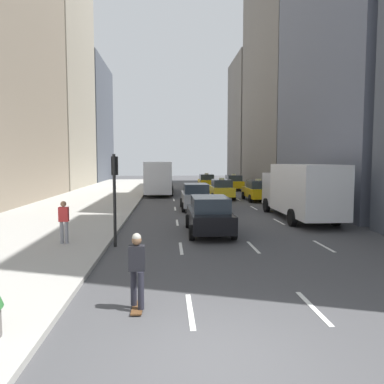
# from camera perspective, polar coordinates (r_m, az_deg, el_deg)

# --- Properties ---
(ground_plane) EXTENTS (160.00, 160.00, 0.00)m
(ground_plane) POSITION_cam_1_polar(r_m,az_deg,el_deg) (6.95, 2.60, -23.89)
(ground_plane) COLOR #474749
(sidewalk_left) EXTENTS (8.00, 66.00, 0.15)m
(sidewalk_left) POSITION_cam_1_polar(r_m,az_deg,el_deg) (33.82, -14.42, -0.94)
(sidewalk_left) COLOR #ADAAA3
(sidewalk_left) RESTS_ON ground
(lane_markings) EXTENTS (5.72, 56.00, 0.01)m
(lane_markings) POSITION_cam_1_polar(r_m,az_deg,el_deg) (29.44, 2.76, -1.76)
(lane_markings) COLOR white
(lane_markings) RESTS_ON ground
(building_row_left) EXTENTS (6.00, 66.82, 34.63)m
(building_row_left) POSITION_cam_1_polar(r_m,az_deg,el_deg) (43.16, -22.67, 17.84)
(building_row_left) COLOR slate
(building_row_left) RESTS_ON ground
(building_row_right) EXTENTS (6.00, 54.92, 28.47)m
(building_row_right) POSITION_cam_1_polar(r_m,az_deg,el_deg) (35.23, 18.79, 20.25)
(building_row_right) COLOR #4C515B
(building_row_right) RESTS_ON ground
(taxi_lead) EXTENTS (2.02, 4.40, 1.87)m
(taxi_lead) POSITION_cam_1_polar(r_m,az_deg,el_deg) (33.03, 4.49, 0.46)
(taxi_lead) COLOR yellow
(taxi_lead) RESTS_ON ground
(taxi_second) EXTENTS (2.02, 4.40, 1.87)m
(taxi_second) POSITION_cam_1_polar(r_m,az_deg,el_deg) (43.21, 6.32, 1.45)
(taxi_second) COLOR yellow
(taxi_second) RESTS_ON ground
(taxi_third) EXTENTS (2.02, 4.40, 1.87)m
(taxi_third) POSITION_cam_1_polar(r_m,az_deg,el_deg) (45.83, 2.21, 1.66)
(taxi_third) COLOR yellow
(taxi_third) RESTS_ON ground
(taxi_fourth) EXTENTS (2.02, 4.40, 1.87)m
(taxi_fourth) POSITION_cam_1_polar(r_m,az_deg,el_deg) (31.79, 9.96, 0.24)
(taxi_fourth) COLOR yellow
(taxi_fourth) RESTS_ON ground
(sedan_black_near) EXTENTS (2.02, 4.79, 1.73)m
(sedan_black_near) POSITION_cam_1_polar(r_m,az_deg,el_deg) (17.20, 2.65, -3.46)
(sedan_black_near) COLOR black
(sedan_black_near) RESTS_ON ground
(sedan_silver_behind) EXTENTS (2.02, 4.57, 1.80)m
(sedan_silver_behind) POSITION_cam_1_polar(r_m,az_deg,el_deg) (25.69, 0.55, -0.67)
(sedan_silver_behind) COLOR #9EA0A5
(sedan_silver_behind) RESTS_ON ground
(city_bus) EXTENTS (2.80, 11.61, 3.25)m
(city_bus) POSITION_cam_1_polar(r_m,az_deg,el_deg) (38.81, -5.04, 2.43)
(city_bus) COLOR silver
(city_bus) RESTS_ON ground
(box_truck) EXTENTS (2.58, 8.40, 3.15)m
(box_truck) POSITION_cam_1_polar(r_m,az_deg,el_deg) (22.10, 16.13, 0.34)
(box_truck) COLOR silver
(box_truck) RESTS_ON ground
(skateboarder) EXTENTS (0.36, 0.80, 1.75)m
(skateboarder) POSITION_cam_1_polar(r_m,az_deg,el_deg) (8.56, -8.39, -11.35)
(skateboarder) COLOR brown
(skateboarder) RESTS_ON ground
(pedestrian_mid_block) EXTENTS (0.36, 0.22, 1.65)m
(pedestrian_mid_block) POSITION_cam_1_polar(r_m,az_deg,el_deg) (15.27, -18.95, -4.05)
(pedestrian_mid_block) COLOR gray
(pedestrian_mid_block) RESTS_ON sidewalk_left
(traffic_light_pole) EXTENTS (0.24, 0.42, 3.60)m
(traffic_light_pole) POSITION_cam_1_polar(r_m,az_deg,el_deg) (14.80, -11.70, 1.07)
(traffic_light_pole) COLOR black
(traffic_light_pole) RESTS_ON ground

